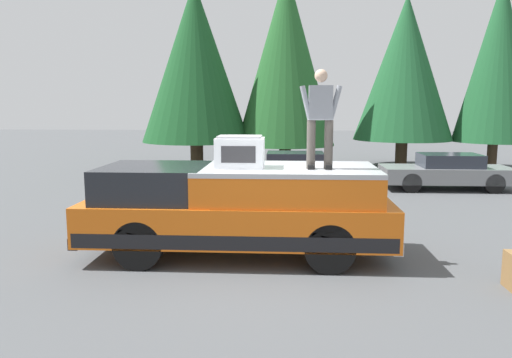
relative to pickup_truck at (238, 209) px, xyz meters
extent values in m
plane|color=#4C4F51|center=(-0.32, -0.50, -0.87)|extent=(90.00, 90.00, 0.00)
cube|color=orange|center=(0.00, 0.01, -0.17)|extent=(2.00, 5.50, 0.70)
cube|color=black|center=(0.00, 0.01, -0.37)|extent=(2.01, 5.39, 0.24)
cube|color=black|center=(0.00, 1.52, 0.48)|extent=(1.84, 1.87, 0.60)
cube|color=orange|center=(0.00, -0.87, 0.44)|extent=(1.92, 3.19, 0.52)
cube|color=#A8AAAF|center=(0.00, -0.87, 0.74)|extent=(1.94, 3.19, 0.08)
cube|color=#232326|center=(0.00, 2.70, -0.44)|extent=(1.96, 0.16, 0.20)
cube|color=#B2B5BA|center=(0.00, -2.68, -0.44)|extent=(1.96, 0.16, 0.20)
cylinder|color=black|center=(-0.85, 1.60, -0.45)|extent=(0.30, 0.84, 0.84)
cylinder|color=black|center=(0.85, 1.60, -0.45)|extent=(0.30, 0.84, 0.84)
cylinder|color=black|center=(-0.85, -1.59, -0.45)|extent=(0.30, 0.84, 0.84)
cylinder|color=black|center=(0.85, -1.59, -0.45)|extent=(0.30, 0.84, 0.84)
cube|color=silver|center=(-0.11, -0.05, 1.04)|extent=(0.64, 0.84, 0.52)
cube|color=#2D2D30|center=(-0.43, -0.05, 1.04)|extent=(0.01, 0.59, 0.29)
cube|color=#99999E|center=(-0.11, -0.05, 1.32)|extent=(0.58, 0.76, 0.04)
cylinder|color=#423D38|center=(-0.22, -1.59, 1.20)|extent=(0.15, 0.15, 0.84)
cube|color=black|center=(-0.26, -1.59, 0.82)|extent=(0.26, 0.11, 0.08)
cylinder|color=#423D38|center=(-0.22, -1.29, 1.20)|extent=(0.15, 0.15, 0.84)
cube|color=black|center=(-0.26, -1.29, 0.82)|extent=(0.26, 0.11, 0.08)
cube|color=#9399A3|center=(-0.22, -1.44, 1.91)|extent=(0.24, 0.40, 0.58)
sphere|color=beige|center=(-0.22, -1.44, 2.36)|extent=(0.22, 0.22, 0.22)
cylinder|color=#9399A3|center=(-0.25, -1.68, 1.91)|extent=(0.09, 0.23, 0.58)
cylinder|color=#9399A3|center=(-0.25, -1.19, 1.91)|extent=(0.09, 0.23, 0.58)
cube|color=gray|center=(7.61, -6.08, -0.38)|extent=(1.64, 4.10, 0.50)
cube|color=#282D38|center=(7.61, -6.18, 0.08)|extent=(1.31, 1.89, 0.42)
cylinder|color=black|center=(6.89, -4.81, -0.56)|extent=(0.20, 0.62, 0.62)
cylinder|color=black|center=(8.33, -4.81, -0.56)|extent=(0.20, 0.62, 0.62)
cylinder|color=black|center=(6.89, -7.35, -0.56)|extent=(0.20, 0.62, 0.62)
cylinder|color=black|center=(8.33, -7.35, -0.56)|extent=(0.20, 0.62, 0.62)
cube|color=maroon|center=(7.86, -1.07, -0.38)|extent=(1.64, 4.10, 0.50)
cube|color=#282D38|center=(7.86, -1.17, 0.08)|extent=(1.31, 1.89, 0.42)
cylinder|color=black|center=(7.14, 0.20, -0.56)|extent=(0.20, 0.62, 0.62)
cylinder|color=black|center=(8.58, 0.20, -0.56)|extent=(0.20, 0.62, 0.62)
cylinder|color=black|center=(7.14, -2.34, -0.56)|extent=(0.20, 0.62, 0.62)
cylinder|color=black|center=(8.58, -2.34, -0.56)|extent=(0.20, 0.62, 0.62)
cylinder|color=#4C3826|center=(13.06, -9.71, -0.29)|extent=(0.41, 0.41, 1.17)
cone|color=#1E562D|center=(13.06, -9.71, 3.75)|extent=(3.40, 3.40, 6.91)
cylinder|color=#4C3826|center=(13.58, -5.98, -0.27)|extent=(0.51, 0.51, 1.21)
cone|color=#1E562D|center=(13.58, -5.98, 3.44)|extent=(4.27, 4.27, 6.21)
cylinder|color=#4C3826|center=(12.84, -0.81, -0.37)|extent=(0.51, 0.51, 1.01)
cone|color=#235B28|center=(12.84, -0.81, 3.82)|extent=(4.24, 4.24, 7.37)
cylinder|color=#4C3826|center=(12.28, 2.97, -0.28)|extent=(0.55, 0.55, 1.19)
cone|color=#194C23|center=(12.28, 2.97, 3.61)|extent=(4.56, 4.56, 6.59)
camera|label=1|loc=(-8.80, -0.86, 1.88)|focal=34.87mm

